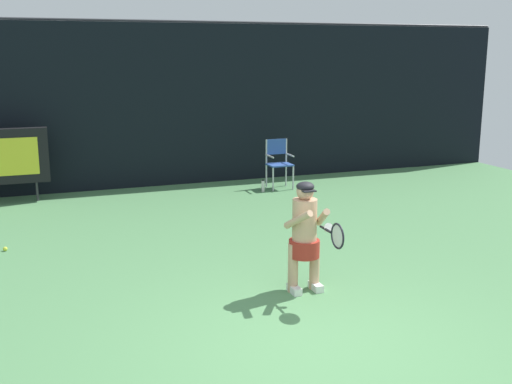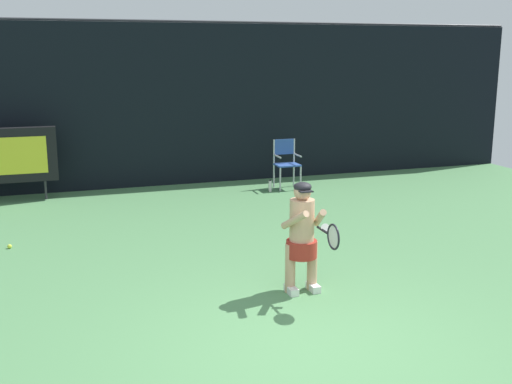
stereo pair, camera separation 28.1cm
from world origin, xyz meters
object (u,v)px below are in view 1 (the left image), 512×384
at_px(umpire_chair, 279,160).
at_px(tennis_racket, 337,236).
at_px(water_bottle, 263,186).
at_px(tennis_player, 305,233).
at_px(tennis_ball_spare, 5,249).

distance_m(umpire_chair, tennis_racket, 6.69).
distance_m(water_bottle, tennis_racket, 6.37).
relative_size(umpire_chair, tennis_player, 0.76).
distance_m(umpire_chair, tennis_player, 6.18).
relative_size(water_bottle, tennis_racket, 0.44).
bearing_deg(umpire_chair, tennis_ball_spare, -154.01).
bearing_deg(tennis_ball_spare, water_bottle, 25.82).
height_order(water_bottle, tennis_racket, tennis_racket).
xyz_separation_m(umpire_chair, tennis_racket, (-1.92, -6.41, 0.26)).
height_order(umpire_chair, tennis_player, tennis_player).
height_order(umpire_chair, tennis_ball_spare, umpire_chair).
bearing_deg(umpire_chair, tennis_racket, -106.65).
height_order(umpire_chair, water_bottle, umpire_chair).
bearing_deg(tennis_ball_spare, tennis_player, -40.36).
distance_m(tennis_player, tennis_ball_spare, 4.79).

